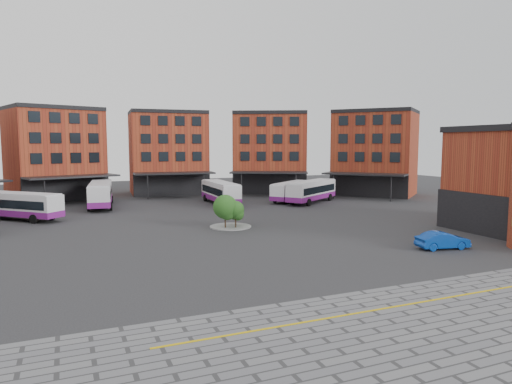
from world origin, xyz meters
name	(u,v)px	position (x,y,z in m)	size (l,w,h in m)	color
ground	(258,254)	(0.00, 0.00, 0.00)	(160.00, 160.00, 0.00)	#28282B
yellow_line	(393,307)	(2.00, -14.00, 0.03)	(26.00, 0.15, 0.02)	gold
main_building	(130,154)	(-4.77, 38.25, 7.23)	(94.14, 42.48, 14.60)	#9B3C21
tree_island	(230,210)	(1.82, 11.58, 1.85)	(4.40, 4.40, 3.56)	gray
bus_b	(18,205)	(-19.13, 25.95, 1.73)	(9.95, 9.73, 3.19)	silver
bus_c	(101,194)	(-9.50, 33.70, 1.88)	(4.18, 12.57, 3.47)	silver
bus_d	(220,192)	(7.05, 30.56, 1.77)	(3.12, 11.63, 3.26)	white
bus_e	(291,191)	(18.25, 29.52, 1.60)	(9.63, 8.51, 2.95)	white
bus_f	(312,191)	(20.21, 26.56, 1.79)	(11.20, 8.87, 3.31)	silver
blue_car	(443,240)	(15.02, -4.47, 0.73)	(1.55, 4.45, 1.47)	#0C3BA1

